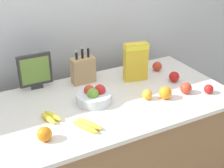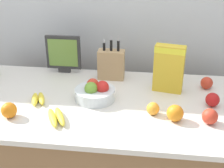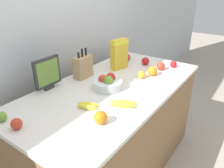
{
  "view_description": "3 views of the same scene",
  "coord_description": "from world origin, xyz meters",
  "px_view_note": "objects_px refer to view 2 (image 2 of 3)",
  "views": [
    {
      "loc": [
        -0.81,
        -1.68,
        1.99
      ],
      "look_at": [
        0.05,
        -0.05,
        1.05
      ],
      "focal_mm": 50.0,
      "sensor_mm": 36.0,
      "label": 1
    },
    {
      "loc": [
        0.24,
        -1.62,
        1.8
      ],
      "look_at": [
        0.04,
        -0.03,
        1.04
      ],
      "focal_mm": 50.0,
      "sensor_mm": 36.0,
      "label": 2
    },
    {
      "loc": [
        -1.37,
        -0.96,
        1.72
      ],
      "look_at": [
        -0.09,
        -0.05,
        0.98
      ],
      "focal_mm": 35.0,
      "sensor_mm": 36.0,
      "label": 3
    }
  ],
  "objects_px": {
    "small_monitor": "(63,53)",
    "orange_mid_left": "(153,109)",
    "banana_bunch_right": "(38,99)",
    "cereal_box": "(169,67)",
    "fruit_bowl": "(95,92)",
    "apple_by_knife_block": "(207,83)",
    "banana_bunch_left": "(56,117)",
    "apple_front": "(210,116)",
    "apple_near_bananas": "(212,100)",
    "orange_front_left": "(175,113)",
    "orange_mid_right": "(9,110)",
    "knife_block": "(111,64)"
  },
  "relations": [
    {
      "from": "orange_mid_right",
      "to": "banana_bunch_right",
      "type": "bearing_deg",
      "value": 63.8
    },
    {
      "from": "banana_bunch_right",
      "to": "orange_mid_right",
      "type": "height_order",
      "value": "orange_mid_right"
    },
    {
      "from": "fruit_bowl",
      "to": "banana_bunch_right",
      "type": "bearing_deg",
      "value": -167.85
    },
    {
      "from": "fruit_bowl",
      "to": "apple_by_knife_block",
      "type": "height_order",
      "value": "fruit_bowl"
    },
    {
      "from": "small_monitor",
      "to": "cereal_box",
      "type": "xyz_separation_m",
      "value": [
        0.72,
        -0.21,
        0.02
      ]
    },
    {
      "from": "knife_block",
      "to": "orange_front_left",
      "type": "height_order",
      "value": "knife_block"
    },
    {
      "from": "banana_bunch_right",
      "to": "orange_mid_left",
      "type": "distance_m",
      "value": 0.68
    },
    {
      "from": "fruit_bowl",
      "to": "banana_bunch_right",
      "type": "distance_m",
      "value": 0.34
    },
    {
      "from": "knife_block",
      "to": "cereal_box",
      "type": "height_order",
      "value": "knife_block"
    },
    {
      "from": "cereal_box",
      "to": "banana_bunch_left",
      "type": "height_order",
      "value": "cereal_box"
    },
    {
      "from": "cereal_box",
      "to": "fruit_bowl",
      "type": "bearing_deg",
      "value": -146.88
    },
    {
      "from": "fruit_bowl",
      "to": "orange_front_left",
      "type": "height_order",
      "value": "fruit_bowl"
    },
    {
      "from": "knife_block",
      "to": "apple_front",
      "type": "xyz_separation_m",
      "value": [
        0.58,
        -0.51,
        -0.06
      ]
    },
    {
      "from": "small_monitor",
      "to": "apple_by_knife_block",
      "type": "xyz_separation_m",
      "value": [
        0.97,
        -0.15,
        -0.1
      ]
    },
    {
      "from": "knife_block",
      "to": "orange_mid_right",
      "type": "relative_size",
      "value": 3.54
    },
    {
      "from": "small_monitor",
      "to": "fruit_bowl",
      "type": "xyz_separation_m",
      "value": [
        0.29,
        -0.38,
        -0.1
      ]
    },
    {
      "from": "apple_front",
      "to": "orange_front_left",
      "type": "relative_size",
      "value": 0.92
    },
    {
      "from": "small_monitor",
      "to": "cereal_box",
      "type": "bearing_deg",
      "value": -16.14
    },
    {
      "from": "apple_by_knife_block",
      "to": "orange_mid_right",
      "type": "distance_m",
      "value": 1.21
    },
    {
      "from": "cereal_box",
      "to": "knife_block",
      "type": "bearing_deg",
      "value": 170.32
    },
    {
      "from": "cereal_box",
      "to": "banana_bunch_right",
      "type": "relative_size",
      "value": 1.75
    },
    {
      "from": "small_monitor",
      "to": "orange_mid_right",
      "type": "bearing_deg",
      "value": -101.64
    },
    {
      "from": "apple_by_knife_block",
      "to": "fruit_bowl",
      "type": "bearing_deg",
      "value": -161.16
    },
    {
      "from": "small_monitor",
      "to": "apple_front",
      "type": "xyz_separation_m",
      "value": [
        0.93,
        -0.57,
        -0.1
      ]
    },
    {
      "from": "knife_block",
      "to": "apple_by_knife_block",
      "type": "height_order",
      "value": "knife_block"
    },
    {
      "from": "apple_by_knife_block",
      "to": "orange_front_left",
      "type": "bearing_deg",
      "value": -118.11
    },
    {
      "from": "small_monitor",
      "to": "cereal_box",
      "type": "distance_m",
      "value": 0.75
    },
    {
      "from": "cereal_box",
      "to": "orange_front_left",
      "type": "xyz_separation_m",
      "value": [
        0.03,
        -0.36,
        -0.12
      ]
    },
    {
      "from": "small_monitor",
      "to": "orange_mid_left",
      "type": "relative_size",
      "value": 3.79
    },
    {
      "from": "apple_near_bananas",
      "to": "banana_bunch_left",
      "type": "bearing_deg",
      "value": -162.79
    },
    {
      "from": "banana_bunch_right",
      "to": "knife_block",
      "type": "bearing_deg",
      "value": 45.14
    },
    {
      "from": "apple_near_bananas",
      "to": "fruit_bowl",
      "type": "bearing_deg",
      "value": -179.65
    },
    {
      "from": "small_monitor",
      "to": "apple_by_knife_block",
      "type": "height_order",
      "value": "small_monitor"
    },
    {
      "from": "apple_near_bananas",
      "to": "small_monitor",
      "type": "bearing_deg",
      "value": 158.82
    },
    {
      "from": "apple_front",
      "to": "apple_near_bananas",
      "type": "distance_m",
      "value": 0.2
    },
    {
      "from": "cereal_box",
      "to": "apple_by_knife_block",
      "type": "distance_m",
      "value": 0.29
    },
    {
      "from": "apple_front",
      "to": "orange_mid_right",
      "type": "xyz_separation_m",
      "value": [
        -1.06,
        -0.07,
        0.0
      ]
    },
    {
      "from": "small_monitor",
      "to": "knife_block",
      "type": "bearing_deg",
      "value": -10.43
    },
    {
      "from": "banana_bunch_right",
      "to": "apple_near_bananas",
      "type": "relative_size",
      "value": 2.13
    },
    {
      "from": "small_monitor",
      "to": "orange_mid_left",
      "type": "height_order",
      "value": "small_monitor"
    },
    {
      "from": "banana_bunch_right",
      "to": "apple_by_knife_block",
      "type": "distance_m",
      "value": 1.06
    },
    {
      "from": "orange_mid_left",
      "to": "small_monitor",
      "type": "bearing_deg",
      "value": 140.96
    },
    {
      "from": "apple_near_bananas",
      "to": "orange_front_left",
      "type": "height_order",
      "value": "orange_front_left"
    },
    {
      "from": "banana_bunch_left",
      "to": "banana_bunch_right",
      "type": "height_order",
      "value": "banana_bunch_left"
    },
    {
      "from": "small_monitor",
      "to": "fruit_bowl",
      "type": "distance_m",
      "value": 0.49
    },
    {
      "from": "apple_front",
      "to": "fruit_bowl",
      "type": "bearing_deg",
      "value": 163.46
    },
    {
      "from": "apple_front",
      "to": "apple_near_bananas",
      "type": "bearing_deg",
      "value": 77.14
    },
    {
      "from": "fruit_bowl",
      "to": "banana_bunch_left",
      "type": "relative_size",
      "value": 1.16
    },
    {
      "from": "orange_mid_left",
      "to": "banana_bunch_right",
      "type": "bearing_deg",
      "value": 174.66
    },
    {
      "from": "small_monitor",
      "to": "apple_near_bananas",
      "type": "relative_size",
      "value": 3.36
    }
  ]
}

